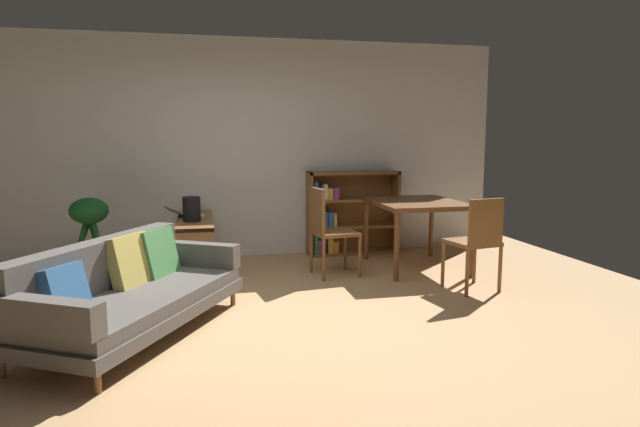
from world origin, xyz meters
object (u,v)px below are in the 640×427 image
at_px(open_laptop, 186,213).
at_px(dining_table, 416,208).
at_px(desk_speaker, 192,209).
at_px(dining_chair_near, 328,227).
at_px(dining_chair_far, 477,238).
at_px(bookshelf, 346,214).
at_px(media_console, 196,246).
at_px(fabric_couch, 127,289).
at_px(potted_floor_plant, 90,234).

relative_size(open_laptop, dining_table, 0.39).
relative_size(desk_speaker, dining_chair_near, 0.27).
height_order(open_laptop, dining_table, dining_table).
xyz_separation_m(open_laptop, dining_chair_far, (2.76, -1.54, -0.12)).
xyz_separation_m(dining_table, bookshelf, (-0.58, 0.94, -0.18)).
relative_size(media_console, desk_speaker, 5.38).
height_order(fabric_couch, desk_speaker, desk_speaker).
height_order(dining_table, dining_chair_near, dining_chair_near).
bearing_deg(dining_chair_far, dining_chair_near, 144.46).
bearing_deg(desk_speaker, open_laptop, 99.41).
distance_m(dining_chair_far, bookshelf, 2.14).
relative_size(fabric_couch, media_console, 1.51).
height_order(media_console, dining_chair_far, dining_chair_far).
xyz_separation_m(dining_table, dining_chair_far, (0.20, -1.05, -0.17)).
bearing_deg(media_console, bookshelf, 19.66).
xyz_separation_m(fabric_couch, media_console, (0.50, 1.79, -0.04)).
bearing_deg(desk_speaker, dining_chair_near, -8.23).
height_order(desk_speaker, potted_floor_plant, desk_speaker).
bearing_deg(dining_chair_far, media_console, 153.65).
bearing_deg(media_console, desk_speaker, -97.93).
bearing_deg(media_console, dining_table, -6.10).
distance_m(media_console, bookshelf, 2.02).
xyz_separation_m(fabric_couch, bookshelf, (2.39, 2.46, 0.17)).
relative_size(dining_chair_near, dining_chair_far, 1.04).
height_order(potted_floor_plant, bookshelf, bookshelf).
bearing_deg(media_console, dining_chair_far, -26.35).
bearing_deg(dining_table, fabric_couch, -152.79).
distance_m(fabric_couch, dining_table, 3.35).
relative_size(media_console, dining_chair_far, 1.51).
height_order(potted_floor_plant, dining_chair_far, dining_chair_far).
height_order(potted_floor_plant, dining_chair_near, dining_chair_near).
bearing_deg(desk_speaker, dining_table, -1.26).
relative_size(desk_speaker, dining_table, 0.22).
relative_size(dining_table, bookshelf, 0.99).
distance_m(media_console, dining_chair_near, 1.48).
xyz_separation_m(potted_floor_plant, dining_chair_near, (2.48, -0.41, 0.05)).
bearing_deg(dining_table, media_console, 173.90).
relative_size(fabric_couch, dining_table, 1.79).
bearing_deg(potted_floor_plant, desk_speaker, -10.94).
bearing_deg(dining_chair_far, desk_speaker, 157.60).
distance_m(desk_speaker, potted_floor_plant, 1.10).
distance_m(fabric_couch, potted_floor_plant, 1.88).
bearing_deg(bookshelf, dining_table, -58.41).
bearing_deg(dining_chair_near, media_console, 163.46).
height_order(desk_speaker, dining_chair_near, dining_chair_near).
bearing_deg(open_laptop, dining_table, -10.70).
relative_size(open_laptop, potted_floor_plant, 0.53).
xyz_separation_m(open_laptop, desk_speaker, (0.07, -0.43, 0.10)).
bearing_deg(dining_table, dining_chair_far, -79.51).
relative_size(potted_floor_plant, dining_table, 0.74).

